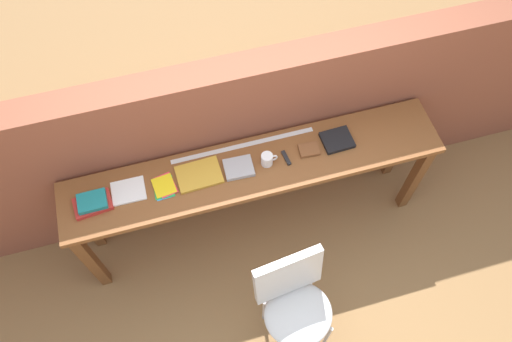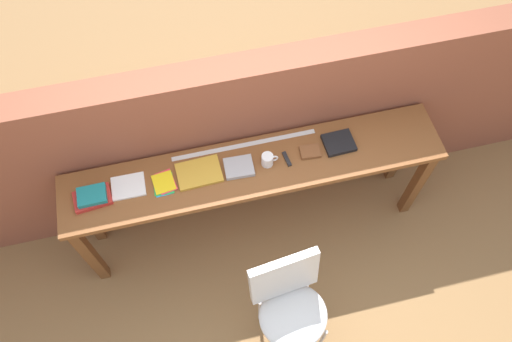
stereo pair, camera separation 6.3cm
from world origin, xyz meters
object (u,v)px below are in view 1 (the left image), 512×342
Objects in this scene: book_stack_leftmost at (93,203)px; leather_journal_brown at (309,150)px; magazine_cycling at (128,191)px; multitool_folded at (286,158)px; book_repair_rightmost at (337,140)px; book_open_centre at (199,175)px; chair_white_moulded at (295,301)px; pamphlet_pile_colourful at (164,186)px; mug at (267,159)px.

book_stack_leftmost reaches higher than leather_journal_brown.
multitool_folded is at bearing -1.29° from magazine_cycling.
book_repair_rightmost is (0.20, 0.02, 0.00)m from leather_journal_brown.
leather_journal_brown is (1.40, 0.02, -0.02)m from book_stack_leftmost.
book_open_centre is 2.55× the size of multitool_folded.
book_open_centre is 0.93m from book_repair_rightmost.
multitool_folded is at bearing -4.90° from book_open_centre.
chair_white_moulded is 1.00m from book_open_centre.
chair_white_moulded is at bearing -52.94° from pamphlet_pile_colourful.
mug reaches higher than multitool_folded.
chair_white_moulded is 4.84× the size of pamphlet_pile_colourful.
multitool_folded reaches higher than magazine_cycling.
leather_journal_brown is (0.73, -0.01, 0.00)m from book_open_centre.
mug is (1.11, 0.00, 0.02)m from book_stack_leftmost.
book_open_centre is 2.16× the size of leather_journal_brown.
pamphlet_pile_colourful is 0.94× the size of book_repair_rightmost.
magazine_cycling is 1.06× the size of book_repair_rightmost.
mug reaches higher than book_stack_leftmost.
magazine_cycling is 1.38m from book_repair_rightmost.
multitool_folded is (0.80, -0.01, 0.00)m from pamphlet_pile_colourful.
mug is 0.29m from leather_journal_brown.
book_open_centre reaches higher than pamphlet_pile_colourful.
book_open_centre is at bearing 5.31° from pamphlet_pile_colourful.
book_open_centre is 0.73m from leather_journal_brown.
leather_journal_brown is at bearing 0.54° from pamphlet_pile_colourful.
book_repair_rightmost is at bearing 1.30° from book_stack_leftmost.
mug reaches higher than pamphlet_pile_colourful.
chair_white_moulded is 6.86× the size of leather_journal_brown.
leather_journal_brown is at bearing -2.99° from book_open_centre.
magazine_cycling is 0.89m from mug.
book_repair_rightmost is at bearing 5.78° from multitool_folded.
book_open_centre is at bearing 178.51° from book_repair_rightmost.
pamphlet_pile_colourful is at bearing 179.47° from multitool_folded.
mug is at bearing 179.52° from multitool_folded.
chair_white_moulded is 0.91m from mug.
book_open_centre is at bearing 114.91° from chair_white_moulded.
book_repair_rightmost is (1.60, 0.04, -0.01)m from book_stack_leftmost.
book_stack_leftmost is 1.30× the size of pamphlet_pile_colourful.
book_repair_rightmost is (0.93, 0.01, 0.00)m from book_open_centre.
book_stack_leftmost is 2.18× the size of mug.
book_repair_rightmost reaches higher than magazine_cycling.
book_repair_rightmost is at bearing 0.76° from magazine_cycling.
magazine_cycling is at bearing 134.70° from chair_white_moulded.
leather_journal_brown is at bearing -176.25° from book_repair_rightmost.
mug is (0.89, -0.03, 0.04)m from magazine_cycling.
mug is at bearing 86.34° from chair_white_moulded.
mug reaches higher than book_repair_rightmost.
magazine_cycling is 1.02m from multitool_folded.
leather_journal_brown is (0.96, 0.01, 0.01)m from pamphlet_pile_colourful.
mug is (0.05, 0.81, 0.40)m from chair_white_moulded.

